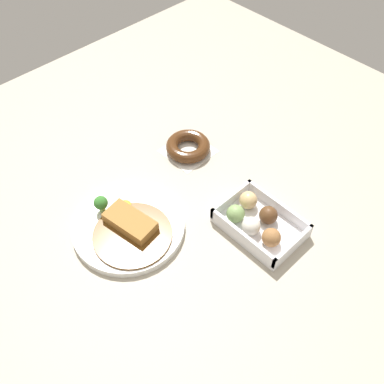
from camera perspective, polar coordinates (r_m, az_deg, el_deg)
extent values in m
plane|color=#B2A893|center=(1.03, 2.25, -2.74)|extent=(1.60, 1.60, 0.00)
cylinder|color=white|center=(1.01, -8.32, -4.45)|extent=(0.26, 0.26, 0.02)
cylinder|color=brown|center=(0.98, -7.82, -5.59)|extent=(0.18, 0.18, 0.01)
cube|color=#A87538|center=(0.98, -8.14, -3.87)|extent=(0.13, 0.08, 0.02)
cylinder|color=white|center=(1.02, -8.71, -2.07)|extent=(0.06, 0.06, 0.00)
ellipsoid|color=yellow|center=(1.02, -8.78, -1.71)|extent=(0.03, 0.03, 0.02)
cylinder|color=#8CB766|center=(1.02, -11.71, -2.10)|extent=(0.01, 0.01, 0.02)
sphere|color=#387A2D|center=(1.01, -11.89, -1.39)|extent=(0.03, 0.03, 0.03)
cube|color=white|center=(1.01, 8.88, -4.53)|extent=(0.19, 0.13, 0.01)
cube|color=white|center=(1.02, 5.19, -0.89)|extent=(0.01, 0.13, 0.03)
cube|color=white|center=(0.97, 13.12, -6.91)|extent=(0.01, 0.13, 0.03)
cube|color=white|center=(0.96, 6.63, -5.92)|extent=(0.19, 0.01, 0.03)
cube|color=white|center=(1.03, 11.27, -1.86)|extent=(0.19, 0.01, 0.03)
sphere|color=#84A860|center=(0.99, 5.75, -2.85)|extent=(0.04, 0.04, 0.04)
sphere|color=silver|center=(0.97, 7.77, -4.44)|extent=(0.04, 0.04, 0.04)
sphere|color=#9E6B3D|center=(0.96, 10.38, -5.90)|extent=(0.04, 0.04, 0.04)
sphere|color=#DBB77A|center=(1.02, 7.41, -1.06)|extent=(0.04, 0.04, 0.04)
sphere|color=brown|center=(1.00, 10.00, -3.00)|extent=(0.04, 0.04, 0.04)
cube|color=white|center=(1.17, -0.52, 5.43)|extent=(0.12, 0.12, 0.00)
torus|color=#4C2B14|center=(1.15, -0.52, 6.03)|extent=(0.12, 0.12, 0.03)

